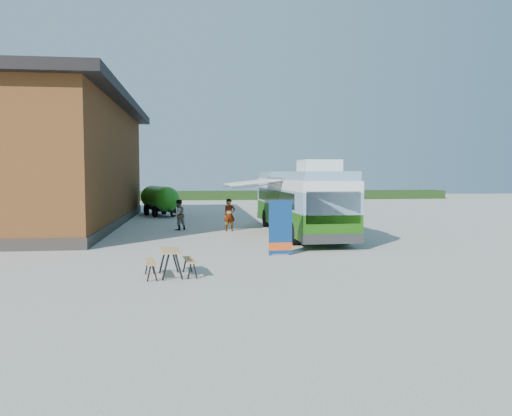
{
  "coord_description": "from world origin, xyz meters",
  "views": [
    {
      "loc": [
        -2.13,
        -20.59,
        3.09
      ],
      "look_at": [
        0.82,
        3.44,
        1.4
      ],
      "focal_mm": 35.0,
      "sensor_mm": 36.0,
      "label": 1
    }
  ],
  "objects": [
    {
      "name": "person_b",
      "position": [
        -3.03,
        6.7,
        0.83
      ],
      "size": [
        1.03,
        0.99,
        1.67
      ],
      "primitive_type": "imported",
      "rotation": [
        0.0,
        0.0,
        -2.49
      ],
      "color": "#999999",
      "rests_on": "ground"
    },
    {
      "name": "ground",
      "position": [
        0.0,
        0.0,
        0.0
      ],
      "size": [
        100.0,
        100.0,
        0.0
      ],
      "primitive_type": "plane",
      "color": "#BCB7AD",
      "rests_on": "ground"
    },
    {
      "name": "picnic_table",
      "position": [
        -2.88,
        -5.62,
        0.61
      ],
      "size": [
        1.6,
        1.46,
        0.81
      ],
      "rotation": [
        0.0,
        0.0,
        0.15
      ],
      "color": "tan",
      "rests_on": "ground"
    },
    {
      "name": "barn",
      "position": [
        -10.5,
        10.0,
        3.59
      ],
      "size": [
        9.6,
        21.2,
        7.5
      ],
      "color": "brown",
      "rests_on": "ground"
    },
    {
      "name": "awning",
      "position": [
        0.87,
        4.26,
        2.67
      ],
      "size": [
        2.66,
        4.22,
        0.51
      ],
      "rotation": [
        0.0,
        0.0,
        0.02
      ],
      "color": "white",
      "rests_on": "ground"
    },
    {
      "name": "slurry_tanker",
      "position": [
        -4.72,
        16.33,
        1.24
      ],
      "size": [
        3.04,
        5.55,
        2.15
      ],
      "rotation": [
        0.0,
        0.0,
        0.35
      ],
      "color": "#258117",
      "rests_on": "ground"
    },
    {
      "name": "hedge",
      "position": [
        8.0,
        38.0,
        0.5
      ],
      "size": [
        40.0,
        3.0,
        1.0
      ],
      "primitive_type": "cube",
      "color": "#264419",
      "rests_on": "ground"
    },
    {
      "name": "person_a",
      "position": [
        -0.3,
        6.0,
        0.87
      ],
      "size": [
        0.71,
        0.55,
        1.73
      ],
      "primitive_type": "imported",
      "rotation": [
        0.0,
        0.0,
        0.24
      ],
      "color": "#999999",
      "rests_on": "ground"
    },
    {
      "name": "banner",
      "position": [
        1.05,
        -2.19,
        0.85
      ],
      "size": [
        0.91,
        0.19,
        2.08
      ],
      "rotation": [
        0.0,
        0.0,
        0.02
      ],
      "color": "navy",
      "rests_on": "ground"
    },
    {
      "name": "bus",
      "position": [
        3.14,
        4.31,
        1.75
      ],
      "size": [
        2.81,
        11.98,
        3.67
      ],
      "rotation": [
        0.0,
        0.0,
        0.02
      ],
      "color": "#227313",
      "rests_on": "ground"
    }
  ]
}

